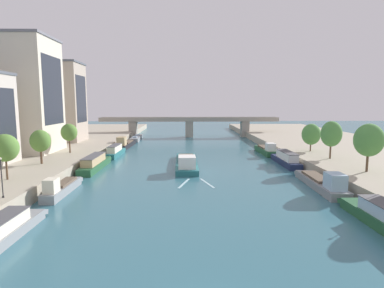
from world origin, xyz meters
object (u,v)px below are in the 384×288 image
at_px(moored_boat_left_gap_after, 95,163).
at_px(lamppost_left_bank, 2,176).
at_px(barge_midriver, 186,162).
at_px(bridge_far, 189,124).
at_px(moored_boat_left_upstream, 115,151).
at_px(moored_boat_left_midway, 125,144).
at_px(tree_left_midway, 40,141).
at_px(tree_right_second, 311,134).
at_px(moored_boat_left_downstream, 62,188).
at_px(tree_left_second, 69,132).
at_px(moored_boat_left_near, 137,138).
at_px(moored_boat_right_upstream, 322,182).
at_px(tree_left_end_of_row, 5,148).
at_px(tree_right_third, 369,140).
at_px(moored_boat_left_far, 1,232).
at_px(moored_boat_right_downstream, 286,159).
at_px(moored_boat_right_second, 266,150).
at_px(tree_right_midway, 331,134).

bearing_deg(moored_boat_left_gap_after, lamppost_left_bank, -97.55).
distance_m(barge_midriver, bridge_far, 54.85).
xyz_separation_m(moored_boat_left_upstream, bridge_far, (17.99, 41.88, 3.54)).
height_order(moored_boat_left_midway, bridge_far, bridge_far).
height_order(tree_left_midway, tree_right_second, tree_right_second).
bearing_deg(moored_boat_left_downstream, lamppost_left_bank, -112.32).
height_order(barge_midriver, tree_left_midway, tree_left_midway).
xyz_separation_m(tree_left_second, lamppost_left_bank, (4.04, -31.91, -1.82)).
height_order(moored_boat_left_near, moored_boat_right_upstream, moored_boat_right_upstream).
bearing_deg(tree_left_end_of_row, lamppost_left_bank, -63.56).
bearing_deg(lamppost_left_bank, tree_right_third, 14.32).
bearing_deg(bridge_far, tree_right_second, -61.76).
xyz_separation_m(moored_boat_left_far, moored_boat_right_upstream, (36.64, 16.85, 0.00)).
relative_size(tree_left_second, lamppost_left_bank, 1.35).
distance_m(moored_boat_left_midway, tree_right_second, 49.37).
bearing_deg(moored_boat_left_midway, moored_boat_left_upstream, -88.10).
bearing_deg(moored_boat_left_upstream, moored_boat_right_downstream, -16.92).
height_order(barge_midriver, moored_boat_right_second, moored_boat_right_second).
xyz_separation_m(tree_left_second, tree_right_second, (51.81, 0.96, -0.62)).
distance_m(moored_boat_right_upstream, moored_boat_right_downstream, 18.07).
height_order(moored_boat_right_second, tree_left_midway, tree_left_midway).
bearing_deg(moored_boat_left_midway, tree_right_second, -25.56).
bearing_deg(moored_boat_right_downstream, bridge_far, 109.59).
xyz_separation_m(moored_boat_left_upstream, tree_right_second, (43.84, -6.23, 4.56)).
height_order(tree_left_midway, bridge_far, tree_left_midway).
bearing_deg(tree_right_midway, moored_boat_left_gap_after, 179.16).
xyz_separation_m(barge_midriver, moored_boat_right_second, (19.68, 15.32, 0.09)).
relative_size(moored_boat_right_upstream, tree_left_second, 2.47).
relative_size(tree_left_end_of_row, tree_left_second, 1.02).
distance_m(moored_boat_left_downstream, tree_left_second, 25.57).
xyz_separation_m(tree_left_midway, tree_right_third, (52.92, -7.52, 0.89)).
xyz_separation_m(moored_boat_left_upstream, tree_right_third, (44.37, -26.77, 5.73)).
distance_m(moored_boat_left_downstream, lamppost_left_bank, 9.39).
bearing_deg(moored_boat_left_near, tree_left_second, -101.24).
bearing_deg(moored_boat_right_downstream, tree_left_end_of_row, -156.73).
distance_m(tree_right_midway, bridge_far, 62.83).
relative_size(tree_right_midway, bridge_far, 0.11).
height_order(moored_boat_left_midway, moored_boat_left_near, moored_boat_left_midway).
bearing_deg(bridge_far, tree_left_midway, -113.47).
distance_m(moored_boat_left_upstream, tree_right_second, 44.51).
distance_m(moored_boat_right_downstream, tree_left_second, 45.35).
bearing_deg(moored_boat_right_upstream, lamppost_left_bank, -166.31).
bearing_deg(moored_boat_right_downstream, moored_boat_right_upstream, -91.59).
bearing_deg(moored_boat_left_downstream, moored_boat_left_near, 89.45).
distance_m(barge_midriver, tree_left_second, 25.87).
bearing_deg(tree_left_end_of_row, moored_boat_left_midway, 80.44).
relative_size(moored_boat_right_second, tree_right_third, 1.74).
xyz_separation_m(tree_left_midway, tree_right_second, (52.39, 13.02, -0.27)).
distance_m(barge_midriver, moored_boat_left_gap_after, 17.47).
distance_m(moored_boat_left_gap_after, tree_left_end_of_row, 18.38).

